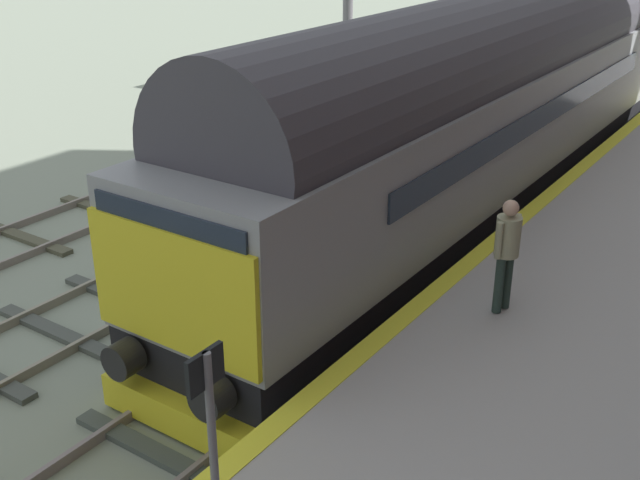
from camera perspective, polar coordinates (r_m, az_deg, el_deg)
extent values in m
plane|color=gray|center=(12.18, -1.22, -7.42)|extent=(140.00, 140.00, 0.00)
cube|color=slate|center=(12.51, -3.91, -6.15)|extent=(0.07, 60.00, 0.15)
cube|color=slate|center=(11.79, 1.64, -8.13)|extent=(0.07, 60.00, 0.15)
cube|color=#414942|center=(10.17, -12.28, -14.87)|extent=(2.50, 0.26, 0.09)
cube|color=#414942|center=(11.09, -6.19, -10.77)|extent=(2.50, 0.26, 0.09)
cube|color=#414942|center=(12.15, -1.22, -7.24)|extent=(2.50, 0.26, 0.09)
cube|color=#414942|center=(13.33, 2.85, -4.27)|extent=(2.50, 0.26, 0.09)
cube|color=#414942|center=(14.59, 6.21, -1.78)|extent=(2.50, 0.26, 0.09)
cube|color=#414942|center=(15.92, 9.01, 0.31)|extent=(2.50, 0.26, 0.09)
cube|color=#414942|center=(17.30, 11.38, 2.07)|extent=(2.50, 0.26, 0.09)
cube|color=#414942|center=(18.72, 13.40, 3.57)|extent=(2.50, 0.26, 0.09)
cube|color=#414942|center=(20.17, 15.13, 4.85)|extent=(2.50, 0.26, 0.09)
cube|color=#414942|center=(21.64, 16.64, 5.95)|extent=(2.50, 0.26, 0.09)
cube|color=#414942|center=(23.13, 17.96, 6.91)|extent=(2.50, 0.26, 0.09)
cube|color=#414942|center=(24.64, 19.12, 7.75)|extent=(2.50, 0.26, 0.09)
cube|color=#414942|center=(26.16, 20.15, 8.49)|extent=(2.50, 0.26, 0.09)
cube|color=#414942|center=(27.70, 21.07, 9.15)|extent=(2.50, 0.26, 0.09)
cube|color=#414942|center=(29.24, 21.90, 9.73)|extent=(2.50, 0.26, 0.09)
cube|color=gray|center=(14.65, -14.46, -2.21)|extent=(0.07, 60.00, 0.15)
cube|color=gray|center=(13.69, -10.43, -3.73)|extent=(0.07, 60.00, 0.15)
cube|color=#444942|center=(13.06, -18.98, -6.31)|extent=(2.50, 0.26, 0.09)
cube|color=#444942|center=(13.78, -14.54, -4.09)|extent=(2.50, 0.26, 0.09)
cube|color=#444942|center=(14.59, -10.59, -2.08)|extent=(2.50, 0.26, 0.09)
cube|color=#444942|center=(15.48, -7.08, -0.28)|extent=(2.50, 0.26, 0.09)
cube|color=#444942|center=(16.43, -3.96, 1.32)|extent=(2.50, 0.26, 0.09)
cube|color=#444942|center=(17.44, -1.20, 2.74)|extent=(2.50, 0.26, 0.09)
cube|color=#444942|center=(18.50, 1.26, 3.99)|extent=(2.50, 0.26, 0.09)
cube|color=#444942|center=(19.59, 3.46, 5.10)|extent=(2.50, 0.26, 0.09)
cube|color=#444942|center=(20.71, 5.43, 6.08)|extent=(2.50, 0.26, 0.09)
cube|color=#444942|center=(21.86, 7.20, 6.95)|extent=(2.50, 0.26, 0.09)
cube|color=#444942|center=(23.04, 8.80, 7.73)|extent=(2.50, 0.26, 0.09)
cube|color=#444942|center=(24.24, 10.24, 8.43)|extent=(2.50, 0.26, 0.09)
cube|color=#444942|center=(25.45, 11.56, 9.06)|extent=(2.50, 0.26, 0.09)
cube|color=#444942|center=(26.67, 12.75, 9.63)|extent=(2.50, 0.26, 0.09)
cube|color=#444942|center=(27.91, 13.85, 10.14)|extent=(2.50, 0.26, 0.09)
cube|color=#444942|center=(29.16, 14.85, 10.61)|extent=(2.50, 0.26, 0.09)
cube|color=#444942|center=(30.42, 15.78, 11.03)|extent=(2.50, 0.26, 0.09)
cube|color=#444942|center=(31.69, 16.63, 11.42)|extent=(2.50, 0.26, 0.09)
cube|color=#444942|center=(32.97, 17.42, 11.78)|extent=(2.50, 0.26, 0.09)
cube|color=#444942|center=(34.25, 18.15, 12.11)|extent=(2.50, 0.26, 0.09)
cube|color=#444942|center=(35.54, 18.83, 12.41)|extent=(2.50, 0.26, 0.09)
cube|color=#444942|center=(36.83, 19.46, 12.69)|extent=(2.50, 0.26, 0.09)
cube|color=#444942|center=(38.13, 20.06, 12.95)|extent=(2.50, 0.26, 0.09)
cube|color=#444942|center=(39.44, 20.61, 13.19)|extent=(2.50, 0.26, 0.09)
cube|color=gray|center=(17.21, -22.11, 0.72)|extent=(0.07, 60.00, 0.15)
cube|color=gray|center=(16.10, -19.21, -0.39)|extent=(0.07, 60.00, 0.15)
cube|color=#494836|center=(16.66, -20.69, 0.09)|extent=(2.50, 0.26, 0.09)
cube|color=#494836|center=(17.72, -15.70, 2.17)|extent=(2.50, 0.26, 0.09)
cube|color=#494836|center=(18.92, -11.30, 3.98)|extent=(2.50, 0.26, 0.09)
cube|color=#494836|center=(20.23, -7.43, 5.55)|extent=(2.50, 0.26, 0.09)
cube|color=#494836|center=(21.64, -4.03, 6.90)|extent=(2.50, 0.26, 0.09)
cube|color=#494836|center=(23.12, -1.04, 8.07)|extent=(2.50, 0.26, 0.09)
cube|color=#494836|center=(24.67, 1.60, 9.07)|extent=(2.50, 0.26, 0.09)
cube|color=#494836|center=(26.27, 3.93, 9.94)|extent=(2.50, 0.26, 0.09)
cube|color=#494836|center=(27.91, 6.01, 10.69)|extent=(2.50, 0.26, 0.09)
cube|color=#494836|center=(29.58, 7.85, 11.35)|extent=(2.50, 0.26, 0.09)
cube|color=#494836|center=(31.29, 9.51, 11.92)|extent=(2.50, 0.26, 0.09)
cube|color=#494836|center=(33.02, 11.00, 12.43)|extent=(2.50, 0.26, 0.09)
cube|color=#494836|center=(34.77, 12.35, 12.88)|extent=(2.50, 0.26, 0.09)
cube|color=#494836|center=(36.54, 13.56, 13.28)|extent=(2.50, 0.26, 0.09)
cube|color=#494836|center=(38.33, 14.67, 13.64)|extent=(2.50, 0.26, 0.09)
cube|color=#494836|center=(40.13, 15.69, 13.96)|extent=(2.50, 0.26, 0.09)
cube|color=#A3A09C|center=(10.55, 15.16, -10.58)|extent=(4.00, 44.00, 1.00)
cube|color=yellow|center=(10.88, 6.29, -5.55)|extent=(0.30, 44.00, 0.01)
cube|color=black|center=(17.03, 11.59, 4.50)|extent=(2.56, 18.25, 0.60)
cube|color=gray|center=(16.65, 11.97, 8.88)|extent=(2.70, 18.25, 2.10)
cylinder|color=#3B3940|center=(16.39, 12.34, 13.04)|extent=(2.56, 16.79, 2.57)
cube|color=yellow|center=(9.43, -10.85, -3.74)|extent=(2.65, 0.08, 1.58)
cube|color=#232D3D|center=(9.13, -11.11, 0.36)|extent=(2.38, 0.04, 0.64)
cube|color=#232D3D|center=(16.12, 16.57, 9.04)|extent=(0.04, 12.77, 0.44)
cylinder|color=black|center=(10.34, -14.20, -8.46)|extent=(0.48, 0.35, 0.48)
cylinder|color=black|center=(9.41, -7.92, -11.42)|extent=(0.48, 0.35, 0.48)
cube|color=yellow|center=(10.30, -10.34, -12.46)|extent=(2.43, 0.36, 0.47)
cylinder|color=black|center=(11.23, -4.23, -7.32)|extent=(1.64, 1.04, 1.04)
cylinder|color=black|center=(11.99, -0.96, -5.09)|extent=(1.64, 1.04, 1.04)
cylinder|color=black|center=(12.79, 1.89, -3.13)|extent=(1.64, 1.04, 1.04)
cylinder|color=black|center=(21.89, 17.15, 7.40)|extent=(1.64, 1.04, 1.04)
cylinder|color=black|center=(22.91, 18.03, 7.99)|extent=(1.64, 1.04, 1.04)
cylinder|color=black|center=(23.94, 18.84, 8.53)|extent=(1.64, 1.04, 1.04)
cylinder|color=slate|center=(7.22, -7.92, -14.16)|extent=(0.08, 0.08, 1.77)
cube|color=black|center=(6.83, -8.44, -9.40)|extent=(0.05, 0.44, 0.36)
cube|color=white|center=(6.85, -8.61, -9.32)|extent=(0.01, 0.20, 0.24)
cylinder|color=#273730|center=(10.99, 13.00, -3.22)|extent=(0.13, 0.13, 0.84)
cylinder|color=#273730|center=(11.15, 13.57, -2.89)|extent=(0.13, 0.13, 0.84)
cylinder|color=#999976|center=(10.78, 13.63, 0.27)|extent=(0.40, 0.40, 0.56)
sphere|color=tan|center=(10.63, 13.84, 2.30)|extent=(0.22, 0.22, 0.22)
cylinder|color=#999976|center=(10.61, 13.01, -0.04)|extent=(0.09, 0.09, 0.52)
cylinder|color=#999976|center=(10.94, 14.23, 0.57)|extent=(0.09, 0.09, 0.52)
cylinder|color=slate|center=(28.76, 2.06, 17.00)|extent=(0.36, 0.36, 5.83)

